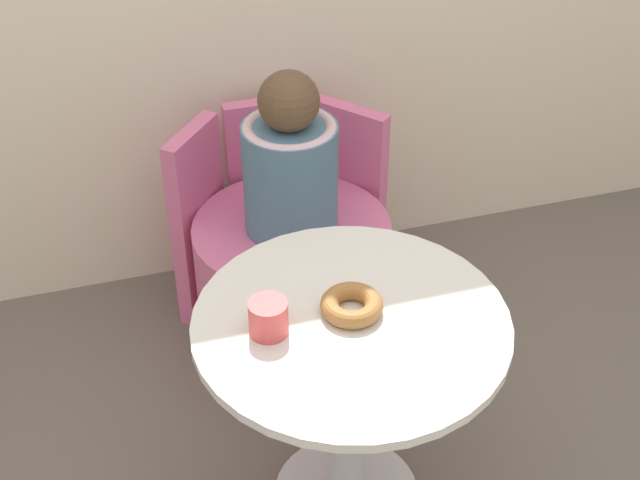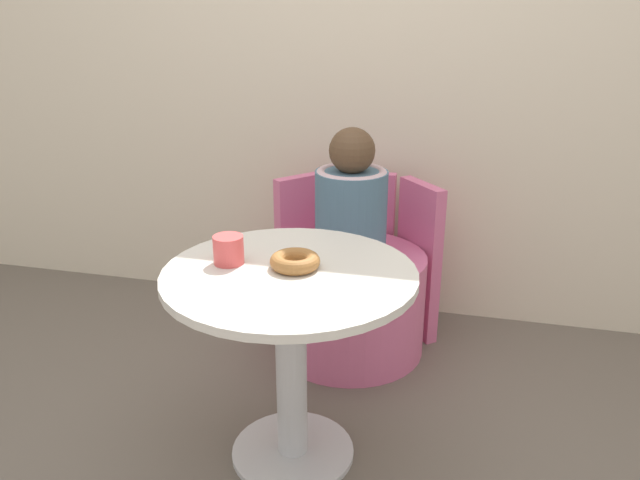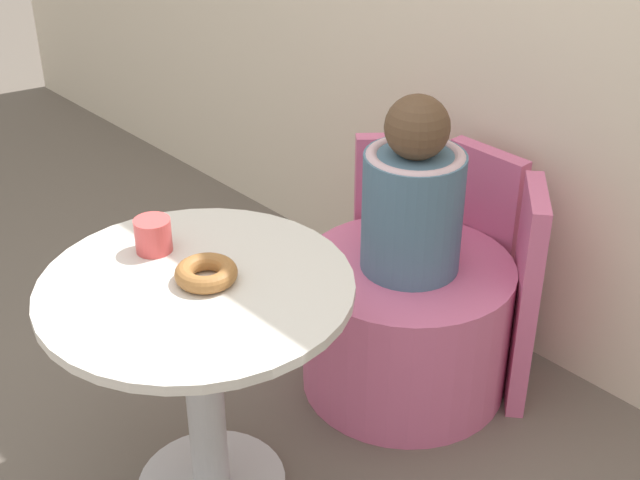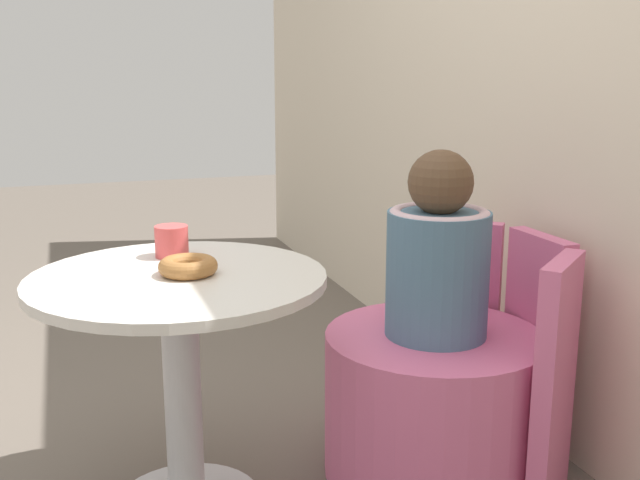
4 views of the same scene
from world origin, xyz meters
name	(u,v)px [view 4 (image 4 of 4)]	position (x,y,z in m)	size (l,w,h in m)	color
back_wall	(585,35)	(0.00, 1.13, 1.20)	(6.00, 0.06, 2.40)	beige
round_table	(180,339)	(-0.01, 0.01, 0.46)	(0.72, 0.72, 0.63)	silver
tub_chair	(433,403)	(0.03, 0.69, 0.20)	(0.60, 0.60, 0.41)	#DB6693
booth_backrest	(512,350)	(0.03, 0.94, 0.33)	(0.70, 0.25, 0.66)	#DB6693
child_figure	(438,256)	(0.03, 0.69, 0.63)	(0.27, 0.27, 0.50)	slate
donut	(188,266)	(0.00, 0.04, 0.65)	(0.14, 0.14, 0.04)	#9E6633
cup	(172,241)	(-0.19, 0.03, 0.67)	(0.09, 0.09, 0.08)	#DB4C4C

